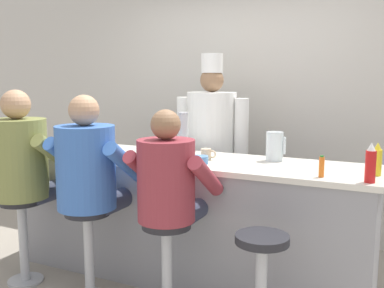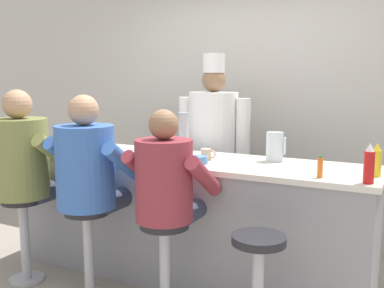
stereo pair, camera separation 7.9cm
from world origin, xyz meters
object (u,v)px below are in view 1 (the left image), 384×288
mustard_bottle_yellow (377,160)px  cook_in_whites_near (211,143)px  empty_stool_round (261,272)px  breakfast_plate (62,146)px  diner_seated_olive (23,163)px  hot_sauce_bottle_orange (322,167)px  water_pitcher_clear (275,146)px  diner_seated_blue (89,172)px  ketchup_bottle_red (371,164)px  cereal_bowl (199,160)px  cup_stack_steel (183,134)px  coffee_mug_tan (207,154)px  coffee_mug_blue (87,145)px  diner_seated_maroon (169,187)px

mustard_bottle_yellow → cook_in_whites_near: cook_in_whites_near is taller
empty_stool_round → cook_in_whites_near: bearing=124.0°
breakfast_plate → diner_seated_olive: diner_seated_olive is taller
hot_sauce_bottle_orange → water_pitcher_clear: water_pitcher_clear is taller
diner_seated_blue → ketchup_bottle_red: bearing=10.7°
ketchup_bottle_red → diner_seated_olive: diner_seated_olive is taller
hot_sauce_bottle_orange → cereal_bowl: bearing=175.1°
cereal_bowl → cup_stack_steel: cup_stack_steel is taller
cereal_bowl → cook_in_whites_near: bearing=107.6°
cereal_bowl → cook_in_whites_near: size_ratio=0.08×
coffee_mug_tan → cereal_bowl: bearing=-87.0°
cup_stack_steel → coffee_mug_tan: bearing=-20.3°
diner_seated_blue → mustard_bottle_yellow: bearing=17.2°
water_pitcher_clear → cup_stack_steel: cup_stack_steel is taller
hot_sauce_bottle_orange → empty_stool_round: 0.76m
mustard_bottle_yellow → coffee_mug_tan: 1.22m
coffee_mug_blue → diner_seated_olive: (-0.15, -0.59, -0.07)m
hot_sauce_bottle_orange → diner_seated_blue: diner_seated_blue is taller
cereal_bowl → coffee_mug_blue: (-1.16, 0.15, 0.01)m
ketchup_bottle_red → empty_stool_round: size_ratio=0.35×
water_pitcher_clear → cook_in_whites_near: size_ratio=0.12×
cup_stack_steel → ketchup_bottle_red: bearing=-13.6°
cup_stack_steel → diner_seated_olive: size_ratio=0.23×
ketchup_bottle_red → diner_seated_blue: bearing=-169.3°
hot_sauce_bottle_orange → cook_in_whites_near: size_ratio=0.08×
cup_stack_steel → cook_in_whites_near: 0.64m
water_pitcher_clear → diner_seated_blue: size_ratio=0.15×
empty_stool_round → diner_seated_maroon: bearing=177.2°
water_pitcher_clear → cereal_bowl: water_pitcher_clear is taller
water_pitcher_clear → diner_seated_olive: diner_seated_olive is taller
water_pitcher_clear → diner_seated_maroon: (-0.48, -0.81, -0.19)m
ketchup_bottle_red → breakfast_plate: (-2.62, 0.24, -0.10)m
cereal_bowl → cup_stack_steel: 0.39m
water_pitcher_clear → cereal_bowl: size_ratio=1.61×
hot_sauce_bottle_orange → water_pitcher_clear: size_ratio=0.63×
diner_seated_maroon → coffee_mug_blue: bearing=152.4°
breakfast_plate → cook_in_whites_near: 1.37m
coffee_mug_blue → hot_sauce_bottle_orange: bearing=-6.2°
cup_stack_steel → diner_seated_blue: diner_seated_blue is taller
ketchup_bottle_red → diner_seated_blue: size_ratio=0.16×
coffee_mug_blue → empty_stool_round: 1.99m
hot_sauce_bottle_orange → diner_seated_maroon: diner_seated_maroon is taller
diner_seated_blue → coffee_mug_blue: bearing=130.0°
coffee_mug_tan → cook_in_whites_near: size_ratio=0.07×
cereal_bowl → cup_stack_steel: size_ratio=0.39×
cereal_bowl → coffee_mug_tan: 0.16m
coffee_mug_blue → water_pitcher_clear: bearing=7.4°
ketchup_bottle_red → diner_seated_blue: 1.88m
breakfast_plate → empty_stool_round: (2.08, -0.62, -0.54)m
water_pitcher_clear → coffee_mug_tan: 0.52m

